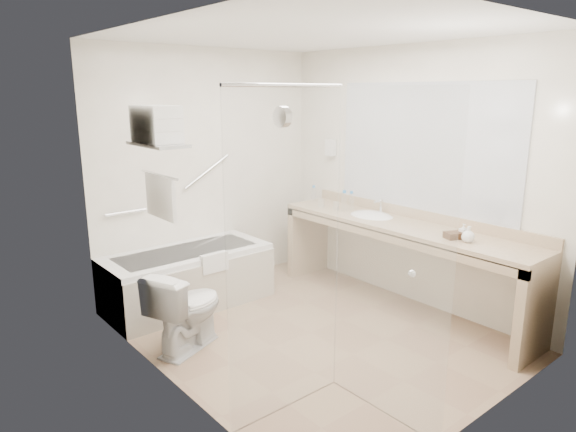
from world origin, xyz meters
TOP-DOWN VIEW (x-y plane):
  - floor at (0.00, 0.00)m, footprint 3.20×3.20m
  - ceiling at (0.00, 0.00)m, footprint 2.60×3.20m
  - wall_back at (0.00, 1.60)m, footprint 2.60×0.10m
  - wall_front at (0.00, -1.60)m, footprint 2.60×0.10m
  - wall_left at (-1.30, 0.00)m, footprint 0.10×3.20m
  - wall_right at (1.30, 0.00)m, footprint 0.10×3.20m
  - bathtub at (-0.50, 1.24)m, footprint 1.60×0.73m
  - grab_bar_short at (-0.95, 1.56)m, footprint 0.40×0.03m
  - grab_bar_long at (-0.05, 1.56)m, footprint 0.53×0.03m
  - shower_enclosure at (-0.63, -0.93)m, footprint 0.96×0.91m
  - towel_shelf at (-1.17, 0.35)m, footprint 0.24×0.55m
  - vanity_counter at (1.02, -0.15)m, footprint 0.55×2.70m
  - sink at (1.05, 0.25)m, footprint 0.40×0.52m
  - faucet at (1.20, 0.25)m, footprint 0.03×0.03m
  - mirror at (1.29, -0.15)m, footprint 0.02×2.00m
  - hairdryer_unit at (1.25, 1.05)m, footprint 0.08×0.10m
  - toilet at (-0.95, 0.45)m, footprint 0.79×0.62m
  - amenity_basket at (0.96, -0.75)m, footprint 0.20×0.17m
  - soap_bottle_a at (1.03, -0.79)m, footprint 0.08×0.13m
  - soap_bottle_b at (0.95, -0.89)m, footprint 0.13×0.15m
  - water_bottle_left at (1.09, 0.56)m, footprint 0.06×0.06m
  - water_bottle_mid at (1.05, 1.10)m, footprint 0.06×0.06m
  - water_bottle_right at (0.98, 0.56)m, footprint 0.07×0.07m
  - drinking_glass_near at (0.96, 0.66)m, footprint 0.07×0.07m
  - drinking_glass_far at (0.92, 0.84)m, footprint 0.07×0.07m

SIDE VIEW (x-z plane):
  - floor at x=0.00m, z-range 0.00..0.00m
  - bathtub at x=-0.50m, z-range -0.02..0.57m
  - toilet at x=-0.95m, z-range 0.00..0.68m
  - vanity_counter at x=1.02m, z-range 0.17..1.12m
  - sink at x=1.05m, z-range 0.75..0.89m
  - amenity_basket at x=0.96m, z-range 0.85..0.91m
  - soap_bottle_a at x=1.03m, z-range 0.85..0.91m
  - drinking_glass_near at x=0.96m, z-range 0.85..0.94m
  - drinking_glass_far at x=0.92m, z-range 0.85..0.94m
  - soap_bottle_b at x=0.95m, z-range 0.85..0.96m
  - faucet at x=1.20m, z-range 0.86..1.00m
  - water_bottle_mid at x=1.05m, z-range 0.84..1.03m
  - water_bottle_left at x=1.09m, z-range 0.84..1.04m
  - grab_bar_short at x=-0.95m, z-range 0.93..0.96m
  - water_bottle_right at x=0.98m, z-range 0.84..1.06m
  - shower_enclosure at x=-0.63m, z-range 0.01..2.12m
  - wall_back at x=0.00m, z-range 0.00..2.50m
  - wall_front at x=0.00m, z-range 0.00..2.50m
  - wall_left at x=-1.30m, z-range 0.00..2.50m
  - wall_right at x=1.30m, z-range 0.00..2.50m
  - grab_bar_long at x=-0.05m, z-range 1.09..1.41m
  - hairdryer_unit at x=1.25m, z-range 1.36..1.54m
  - mirror at x=1.29m, z-range 0.95..2.15m
  - towel_shelf at x=-1.17m, z-range 1.35..2.16m
  - ceiling at x=0.00m, z-range 2.45..2.55m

